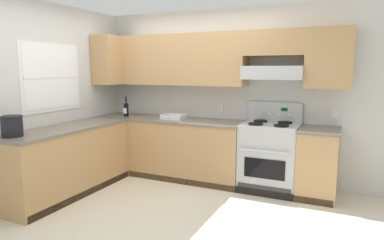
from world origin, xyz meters
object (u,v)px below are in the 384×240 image
object	(u,v)px
bowl	(174,117)
stove	(269,156)
bucket	(12,126)
wine_bottle	(126,109)

from	to	relation	value
bowl	stove	bearing A→B (deg)	1.02
bowl	bucket	distance (m)	2.22
bucket	wine_bottle	bearing A→B (deg)	84.12
wine_bottle	bowl	distance (m)	0.83
stove	wine_bottle	bearing A→B (deg)	-177.54
bowl	wine_bottle	bearing A→B (deg)	-174.98
wine_bottle	bucket	bearing A→B (deg)	-95.88
stove	bowl	xyz separation A→B (m)	(-1.46, -0.03, 0.45)
stove	bowl	distance (m)	1.53
stove	wine_bottle	size ratio (longest dim) A/B	3.72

